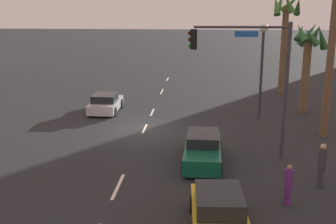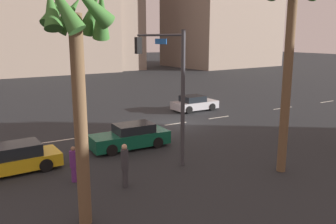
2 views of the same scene
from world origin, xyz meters
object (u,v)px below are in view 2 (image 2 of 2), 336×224
at_px(car_0, 13,159).
at_px(building_1, 100,0).
at_px(car_1, 131,137).
at_px(traffic_signal, 166,73).
at_px(pedestrian_1, 125,164).
at_px(pedestrian_0, 74,163).
at_px(palm_tree_3, 293,20).
at_px(streetlamp, 287,71).
at_px(palm_tree_2, 77,45).
at_px(car_2, 194,103).
at_px(building_0, 54,32).

distance_m(car_0, building_1, 58.30).
bearing_deg(car_1, building_1, -108.93).
distance_m(car_0, traffic_signal, 8.55).
height_order(traffic_signal, pedestrian_1, traffic_signal).
xyz_separation_m(traffic_signal, pedestrian_0, (5.21, 0.81, -3.65)).
relative_size(traffic_signal, palm_tree_3, 0.69).
relative_size(streetlamp, pedestrian_0, 3.84).
bearing_deg(pedestrian_1, palm_tree_2, 40.81).
relative_size(car_2, pedestrian_0, 2.43).
distance_m(streetlamp, pedestrian_1, 11.54).
bearing_deg(palm_tree_3, pedestrian_1, -16.82).
xyz_separation_m(pedestrian_0, building_0, (-11.51, -50.59, 6.25)).
distance_m(traffic_signal, streetlamp, 7.62).
height_order(car_0, pedestrian_0, pedestrian_0).
bearing_deg(building_1, palm_tree_2, 66.80).
xyz_separation_m(car_2, palm_tree_3, (4.65, 14.04, 6.47)).
bearing_deg(streetlamp, car_0, -12.50).
xyz_separation_m(car_0, pedestrian_1, (-3.88, 4.38, 0.41)).
bearing_deg(palm_tree_3, streetlamp, -138.61).
height_order(pedestrian_1, building_0, building_0).
relative_size(car_2, streetlamp, 0.63).
height_order(car_0, car_2, car_0).
distance_m(traffic_signal, palm_tree_2, 7.66).
bearing_deg(palm_tree_2, pedestrian_0, -100.62).
bearing_deg(building_0, building_1, -161.84).
relative_size(palm_tree_2, building_1, 0.30).
height_order(pedestrian_0, building_1, building_1).
bearing_deg(palm_tree_2, car_2, -135.81).
distance_m(streetlamp, building_1, 56.36).
xyz_separation_m(car_1, building_1, (-17.51, -51.05, 12.79)).
xyz_separation_m(car_2, traffic_signal, (8.41, 9.35, 3.89)).
height_order(car_2, building_1, building_1).
bearing_deg(building_0, palm_tree_3, 85.68).
relative_size(traffic_signal, building_0, 0.32).
xyz_separation_m(car_0, palm_tree_2, (-1.46, 6.47, 5.49)).
xyz_separation_m(car_0, pedestrian_0, (-2.17, 2.69, 0.23)).
height_order(car_2, palm_tree_3, palm_tree_3).
relative_size(pedestrian_0, pedestrian_1, 0.85).
xyz_separation_m(pedestrian_1, building_1, (-20.05, -55.97, 12.41)).
distance_m(car_2, palm_tree_2, 20.74).
relative_size(car_0, palm_tree_3, 0.47).
distance_m(car_0, palm_tree_2, 8.61).
xyz_separation_m(palm_tree_3, building_0, (-2.54, -54.47, 0.03)).
relative_size(car_0, building_0, 0.22).
distance_m(car_1, pedestrian_1, 5.55).
bearing_deg(building_1, building_0, 17.78).
relative_size(car_2, traffic_signal, 0.60).
height_order(car_1, pedestrian_1, pedestrian_1).
height_order(palm_tree_2, building_1, building_1).
distance_m(car_0, car_2, 17.47).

